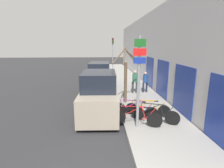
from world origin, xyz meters
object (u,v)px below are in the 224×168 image
Objects in this scene: signpost at (139,80)px; parked_car_0 at (99,95)px; bicycle_2 at (135,110)px; pedestrian_near at (135,80)px; traffic_light at (113,51)px; bicycle_0 at (136,117)px; parked_car_1 at (100,77)px; bicycle_1 at (154,114)px; pedestrian_far at (145,81)px; bicycle_3 at (148,109)px; street_tree at (126,76)px.

signpost reaches higher than parked_car_0.
bicycle_2 is 4.78m from pedestrian_near.
traffic_light is at bearing 26.84° from bicycle_2.
traffic_light reaches higher than signpost.
parked_car_1 reaches higher than bicycle_0.
pedestrian_near is (0.88, 4.66, 0.60)m from bicycle_2.
bicycle_1 is 5.42m from pedestrian_far.
bicycle_3 is at bearing -15.75° from parked_car_0.
bicycle_0 is at bearing 81.73° from pedestrian_near.
bicycle_2 is 13.79m from traffic_light.
signpost is 6.16m from pedestrian_far.
bicycle_2 is at bearing 84.13° from signpost.
pedestrian_far is 0.35× the size of traffic_light.
signpost is 0.88× the size of traffic_light.
signpost is at bearing -73.86° from parked_car_1.
parked_car_0 is 5.13m from pedestrian_far.
pedestrian_near is at bearing 64.99° from street_tree.
pedestrian_near is (0.98, 5.64, -1.16)m from signpost.
bicycle_3 is 0.45× the size of parked_car_1.
bicycle_0 is 1.41× the size of pedestrian_far.
bicycle_0 is (-0.03, 0.12, -1.75)m from signpost.
bicycle_3 is 2.64m from parked_car_0.
parked_car_1 is at bearing 143.42° from pedestrian_far.
bicycle_1 is 0.44× the size of parked_car_0.
bicycle_0 is 1.01× the size of bicycle_3.
bicycle_1 is at bearing -28.50° from parked_car_0.
pedestrian_near reaches higher than bicycle_1.
signpost is 1.79× the size of bicycle_0.
signpost reaches higher than bicycle_1.
pedestrian_far is (1.02, 4.58, 0.54)m from bicycle_3.
pedestrian_far is at bearing 49.82° from parked_car_0.
bicycle_1 is at bearing -54.44° from bicycle_0.
pedestrian_far is at bearing 17.33° from bicycle_1.
signpost reaches higher than street_tree.
bicycle_1 is 0.59× the size of street_tree.
bicycle_3 is 0.49× the size of traffic_light.
parked_car_1 is at bearing 37.45° from bicycle_3.
traffic_light is at bearing 90.15° from street_tree.
traffic_light is at bearing 17.43° from bicycle_0.
pedestrian_near is at bearing 80.18° from signpost.
signpost is 2.27m from bicycle_3.
bicycle_2 is 0.46× the size of traffic_light.
signpost is 0.84× the size of parked_car_0.
traffic_light is (1.61, 12.55, 1.96)m from parked_car_0.
bicycle_0 is at bearing -115.36° from pedestrian_far.
parked_car_0 is at bearing -86.15° from parked_car_1.
parked_car_1 is 1.09× the size of traffic_light.
bicycle_2 is 0.43× the size of parked_car_1.
bicycle_2 is 0.60× the size of street_tree.
pedestrian_near is at bearing 56.53° from parked_car_0.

